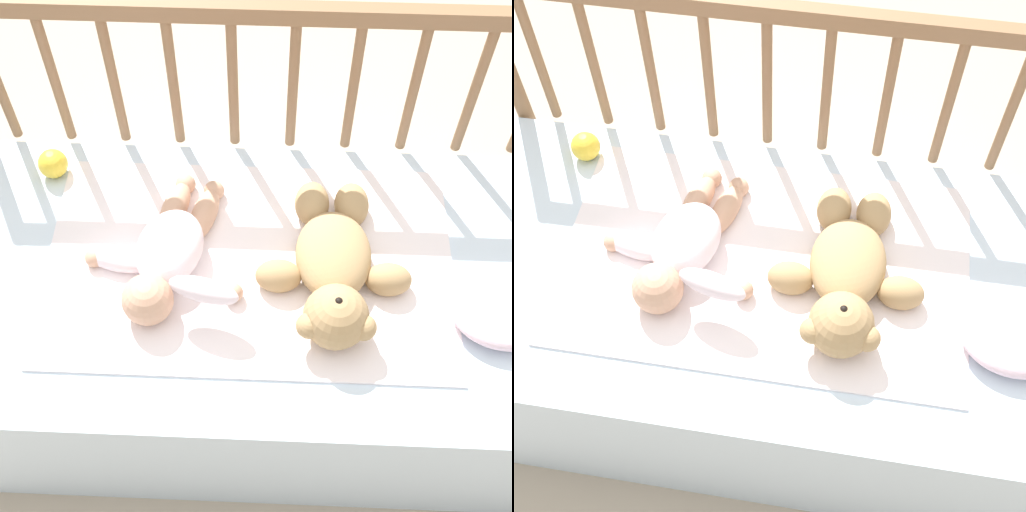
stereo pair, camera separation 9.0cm
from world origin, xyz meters
TOP-DOWN VIEW (x-y plane):
  - ground_plane at (0.00, 0.00)m, footprint 12.00×12.00m
  - crib_mattress at (0.00, 0.00)m, footprint 1.33×0.68m
  - crib_rail at (-0.00, 0.36)m, footprint 1.33×0.04m
  - blanket at (-0.01, 0.03)m, footprint 0.83×0.51m
  - teddy_bear at (0.15, -0.01)m, footprint 0.31×0.40m
  - baby at (-0.18, 0.02)m, footprint 0.33×0.38m
  - toy_ball at (-0.46, 0.25)m, footprint 0.06×0.06m
  - small_pillow at (0.48, -0.08)m, footprint 0.20×0.16m

SIDE VIEW (x-z plane):
  - ground_plane at x=0.00m, z-range 0.00..0.00m
  - crib_mattress at x=0.00m, z-range 0.00..0.43m
  - blanket at x=-0.01m, z-range 0.43..0.44m
  - small_pillow at x=0.48m, z-range 0.43..0.49m
  - toy_ball at x=-0.46m, z-range 0.43..0.50m
  - baby at x=-0.18m, z-range 0.42..0.53m
  - teddy_bear at x=0.15m, z-range 0.42..0.54m
  - crib_rail at x=0.00m, z-range 0.17..0.98m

